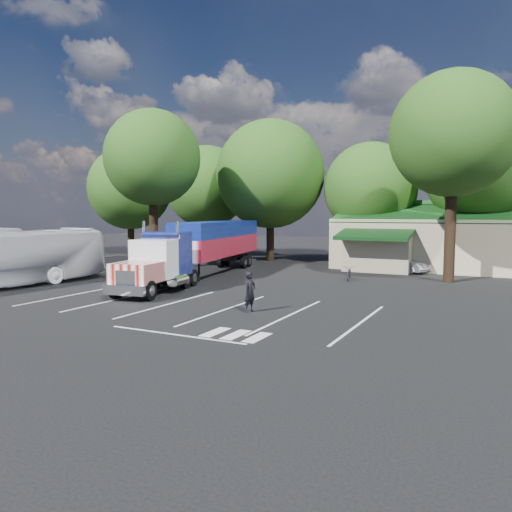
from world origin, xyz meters
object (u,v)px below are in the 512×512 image
at_px(semi_truck, 205,244).
at_px(woman, 250,292).
at_px(silver_sedan, 403,264).
at_px(bicycle, 349,273).
at_px(tour_bus, 3,258).

bearing_deg(semi_truck, woman, -58.03).
xyz_separation_m(semi_truck, silver_sedan, (11.94, 9.01, -1.64)).
bearing_deg(bicycle, semi_truck, -174.63).
bearing_deg(woman, bicycle, 7.63).
height_order(woman, bicycle, woman).
bearing_deg(tour_bus, silver_sedan, 48.80).
distance_m(semi_truck, bicycle, 10.18).
bearing_deg(silver_sedan, tour_bus, 156.91).
relative_size(semi_truck, bicycle, 10.32).
distance_m(bicycle, tour_bus, 21.69).
bearing_deg(bicycle, woman, -105.04).
bearing_deg(silver_sedan, woman, -166.48).
relative_size(semi_truck, tour_bus, 1.50).
xyz_separation_m(semi_truck, tour_bus, (-8.00, -9.82, -0.48)).
relative_size(bicycle, tour_bus, 0.15).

